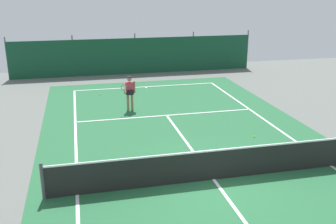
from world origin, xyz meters
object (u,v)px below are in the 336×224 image
(tennis_ball_near_player, at_px, (100,94))
(parked_car, at_px, (121,56))
(tennis_net, at_px, (214,164))
(tennis_ball_by_sideline, at_px, (254,137))
(tennis_player, at_px, (130,91))
(tennis_ball_midcourt, at_px, (178,114))

(tennis_ball_near_player, distance_m, parked_car, 7.63)
(tennis_net, height_order, tennis_ball_by_sideline, tennis_net)
(tennis_player, height_order, tennis_ball_near_player, tennis_player)
(tennis_player, xyz_separation_m, parked_car, (0.78, 10.36, -0.12))
(tennis_ball_near_player, xyz_separation_m, parked_car, (2.02, 7.31, 0.81))
(tennis_net, bearing_deg, parked_car, 92.35)
(tennis_player, bearing_deg, parked_car, -91.72)
(tennis_net, xyz_separation_m, tennis_ball_by_sideline, (2.75, 2.96, -0.48))
(tennis_net, xyz_separation_m, tennis_player, (-1.52, 7.64, 0.45))
(tennis_net, relative_size, tennis_ball_near_player, 153.33)
(tennis_ball_near_player, height_order, parked_car, parked_car)
(tennis_ball_by_sideline, bearing_deg, tennis_player, 132.45)
(tennis_ball_near_player, relative_size, tennis_ball_by_sideline, 1.00)
(parked_car, bearing_deg, tennis_ball_near_player, -107.41)
(tennis_net, xyz_separation_m, tennis_ball_near_player, (-2.75, 10.69, -0.48))
(tennis_net, xyz_separation_m, tennis_ball_midcourt, (0.57, 6.46, -0.48))
(tennis_player, distance_m, tennis_ball_near_player, 3.42)
(tennis_net, distance_m, tennis_player, 7.80)
(tennis_player, bearing_deg, tennis_ball_midcourt, 153.11)
(parked_car, bearing_deg, tennis_net, -89.63)
(tennis_player, xyz_separation_m, tennis_ball_near_player, (-1.24, 3.05, -0.93))
(tennis_ball_midcourt, relative_size, tennis_ball_by_sideline, 1.00)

